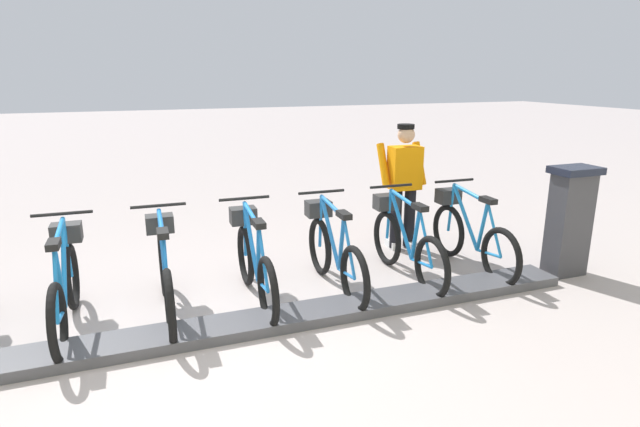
{
  "coord_description": "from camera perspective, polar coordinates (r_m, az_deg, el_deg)",
  "views": [
    {
      "loc": [
        -4.32,
        0.45,
        2.31
      ],
      "look_at": [
        0.5,
        -1.36,
        0.9
      ],
      "focal_mm": 29.2,
      "sensor_mm": 36.0,
      "label": 1
    }
  ],
  "objects": [
    {
      "name": "dock_rail_base",
      "position": [
        4.89,
        -13.32,
        -12.63
      ],
      "size": [
        0.44,
        7.85,
        0.1
      ],
      "primitive_type": "cube",
      "color": "#47474C",
      "rests_on": "ground"
    },
    {
      "name": "bike_docked_0",
      "position": [
        6.5,
        16.05,
        -2.13
      ],
      "size": [
        1.72,
        0.54,
        1.02
      ],
      "color": "black",
      "rests_on": "ground"
    },
    {
      "name": "bike_docked_1",
      "position": [
        6.03,
        9.27,
        -3.08
      ],
      "size": [
        1.72,
        0.54,
        1.02
      ],
      "color": "black",
      "rests_on": "ground"
    },
    {
      "name": "bike_docked_2",
      "position": [
        5.66,
        1.47,
        -4.11
      ],
      "size": [
        1.72,
        0.54,
        1.02
      ],
      "color": "black",
      "rests_on": "ground"
    },
    {
      "name": "worker_near_rack",
      "position": [
        6.91,
        9.18,
        3.41
      ],
      "size": [
        0.48,
        0.64,
        1.66
      ],
      "color": "white",
      "rests_on": "ground"
    },
    {
      "name": "bike_docked_3",
      "position": [
        5.41,
        -7.26,
        -5.17
      ],
      "size": [
        1.72,
        0.54,
        1.02
      ],
      "color": "black",
      "rests_on": "ground"
    },
    {
      "name": "payment_kiosk",
      "position": [
        6.63,
        25.64,
        -0.59
      ],
      "size": [
        0.36,
        0.52,
        1.28
      ],
      "color": "#38383D",
      "rests_on": "ground"
    },
    {
      "name": "ground_plane",
      "position": [
        4.92,
        -13.28,
        -13.14
      ],
      "size": [
        60.0,
        60.0,
        0.0
      ],
      "primitive_type": "plane",
      "color": "#AB9F9C"
    },
    {
      "name": "bike_docked_4",
      "position": [
        5.29,
        -16.62,
        -6.17
      ],
      "size": [
        1.72,
        0.54,
        1.02
      ],
      "color": "black",
      "rests_on": "ground"
    },
    {
      "name": "bike_docked_5",
      "position": [
        5.33,
        -26.16,
        -7.02
      ],
      "size": [
        1.72,
        0.54,
        1.02
      ],
      "color": "black",
      "rests_on": "ground"
    }
  ]
}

